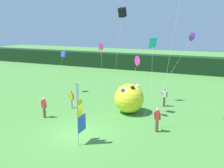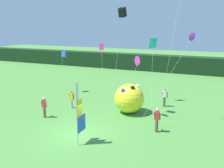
{
  "view_description": "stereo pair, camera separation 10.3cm",
  "coord_description": "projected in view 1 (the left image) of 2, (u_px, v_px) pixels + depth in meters",
  "views": [
    {
      "loc": [
        8.05,
        -13.49,
        7.23
      ],
      "look_at": [
        0.92,
        3.58,
        2.81
      ],
      "focal_mm": 39.81,
      "sensor_mm": 36.0,
      "label": 1
    },
    {
      "loc": [
        8.14,
        -13.45,
        7.23
      ],
      "look_at": [
        0.92,
        3.58,
        2.81
      ],
      "focal_mm": 39.81,
      "sensor_mm": 36.0,
      "label": 2
    }
  ],
  "objects": [
    {
      "name": "banner_flag",
      "position": [
        80.0,
        114.0,
        15.11
      ],
      "size": [
        0.06,
        1.03,
        3.99
      ],
      "color": "#B7B7BC",
      "rests_on": "ground"
    },
    {
      "name": "kite_blue_box_3",
      "position": [
        63.0,
        54.0,
        26.39
      ],
      "size": [
        1.88,
        0.77,
        4.53
      ],
      "color": "brown",
      "rests_on": "ground"
    },
    {
      "name": "kite_cyan_diamond_5",
      "position": [
        153.0,
        45.0,
        22.7
      ],
      "size": [
        1.08,
        3.05,
        6.11
      ],
      "color": "brown",
      "rests_on": "ground"
    },
    {
      "name": "kite_magenta_diamond_4",
      "position": [
        101.0,
        50.0,
        27.91
      ],
      "size": [
        1.4,
        2.11,
        5.17
      ],
      "color": "brown",
      "rests_on": "ground"
    },
    {
      "name": "distant_treeline",
      "position": [
        160.0,
        63.0,
        39.54
      ],
      "size": [
        80.0,
        2.4,
        2.56
      ],
      "primitive_type": "cube",
      "color": "black",
      "rests_on": "ground"
    },
    {
      "name": "person_mid_field",
      "position": [
        157.0,
        119.0,
        17.01
      ],
      "size": [
        0.55,
        0.48,
        1.73
      ],
      "color": "brown",
      "rests_on": "ground"
    },
    {
      "name": "inflatable_balloon",
      "position": [
        129.0,
        98.0,
        20.73
      ],
      "size": [
        2.48,
        2.48,
        2.49
      ],
      "color": "yellow",
      "rests_on": "ground"
    },
    {
      "name": "kite_purple_delta_6",
      "position": [
        193.0,
        38.0,
        17.8
      ],
      "size": [
        3.63,
        1.22,
        6.7
      ],
      "color": "brown",
      "rests_on": "ground"
    },
    {
      "name": "kite_magenta_delta_2",
      "position": [
        139.0,
        61.0,
        19.08
      ],
      "size": [
        1.63,
        1.64,
        4.93
      ],
      "color": "brown",
      "rests_on": "ground"
    },
    {
      "name": "kite_black_box_0",
      "position": [
        122.0,
        13.0,
        18.74
      ],
      "size": [
        1.5,
        0.93,
        8.55
      ],
      "color": "brown",
      "rests_on": "ground"
    },
    {
      "name": "person_far_left",
      "position": [
        164.0,
        97.0,
        22.36
      ],
      "size": [
        0.55,
        0.48,
        1.67
      ],
      "color": "brown",
      "rests_on": "ground"
    },
    {
      "name": "ground_plane",
      "position": [
        79.0,
        134.0,
        16.8
      ],
      "size": [
        120.0,
        120.0,
        0.0
      ],
      "primitive_type": "plane",
      "color": "#478438"
    },
    {
      "name": "person_far_right",
      "position": [
        44.0,
        107.0,
        19.66
      ],
      "size": [
        0.55,
        0.48,
        1.68
      ],
      "color": "brown",
      "rests_on": "ground"
    },
    {
      "name": "person_near_banner",
      "position": [
        71.0,
        99.0,
        21.93
      ],
      "size": [
        0.55,
        0.48,
        1.62
      ],
      "color": "#B7B2A3",
      "rests_on": "ground"
    }
  ]
}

